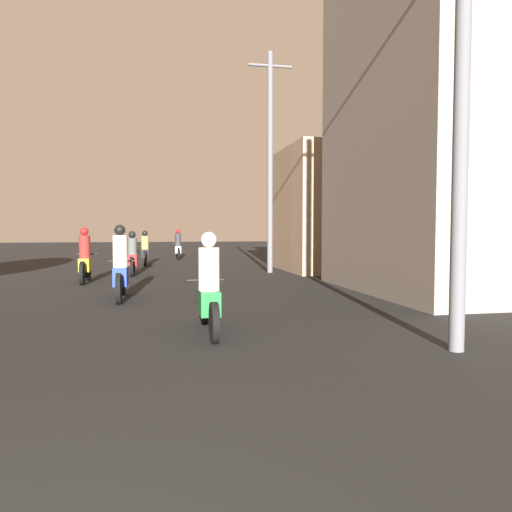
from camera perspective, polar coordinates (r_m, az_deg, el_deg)
The scene contains 10 objects.
motorcycle_green at distance 7.72m, azimuth -5.43°, elevation -4.14°, with size 0.60×2.06×1.56m.
motorcycle_blue at distance 11.62m, azimuth -15.21°, elevation -1.59°, with size 0.60×2.09×1.69m.
motorcycle_yellow at distance 15.61m, azimuth -18.95°, elevation -0.51°, with size 0.60×1.98×1.64m.
motorcycle_red at distance 17.73m, azimuth -13.93°, elevation -0.15°, with size 0.60×1.94×1.52m.
motorcycle_black at distance 22.33m, azimuth -12.56°, elevation 0.52°, with size 0.60×2.02×1.52m.
motorcycle_white at distance 26.61m, azimuth -8.92°, elevation 1.04°, with size 0.60×2.09×1.59m.
building_right_near at distance 13.88m, azimuth 21.27°, elevation 13.81°, with size 4.54×6.37×8.45m.
building_right_far at distance 19.87m, azimuth 9.74°, elevation 5.19°, with size 4.67×5.02×4.65m.
utility_pole_near at distance 7.37m, azimuth 22.57°, elevation 21.65°, with size 1.60×0.20×7.62m.
utility_pole_far at distance 18.34m, azimuth 1.62°, elevation 11.05°, with size 1.60×0.20×7.92m.
Camera 1 is at (0.89, -1.38, 1.61)m, focal length 35.00 mm.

